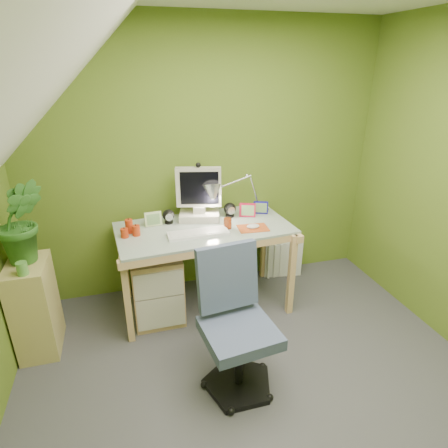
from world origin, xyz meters
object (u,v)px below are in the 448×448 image
object	(u,v)px
potted_plant	(21,222)
side_ledge	(35,307)
task_chair	(240,332)
radiator	(282,257)
monitor	(199,192)
desk_lamp	(249,185)
desk	(205,267)

from	to	relation	value
potted_plant	side_ledge	bearing A→B (deg)	-116.14
task_chair	radiator	world-z (taller)	task_chair
monitor	side_ledge	world-z (taller)	monitor
task_chair	radiator	xyz separation A→B (m)	(0.88, 1.30, -0.27)
monitor	task_chair	xyz separation A→B (m)	(-0.00, -1.16, -0.55)
task_chair	radiator	size ratio (longest dim) A/B	2.41
desk_lamp	monitor	bearing A→B (deg)	166.95
potted_plant	task_chair	world-z (taller)	potted_plant
potted_plant	task_chair	bearing A→B (deg)	-32.25
desk_lamp	side_ledge	world-z (taller)	desk_lamp
desk_lamp	desk	bearing A→B (deg)	-171.25
desk_lamp	potted_plant	distance (m)	1.79
radiator	desk	bearing A→B (deg)	-151.12
desk	desk_lamp	bearing A→B (deg)	17.44
desk	side_ledge	size ratio (longest dim) A/B	1.97
desk	radiator	xyz separation A→B (m)	(0.88, 0.32, -0.19)
monitor	desk	bearing A→B (deg)	-76.30
desk	side_ledge	xyz separation A→B (m)	(-1.33, -0.21, -0.02)
potted_plant	task_chair	size ratio (longest dim) A/B	0.66
side_ledge	radiator	world-z (taller)	side_ledge
radiator	side_ledge	bearing A→B (deg)	-157.66
monitor	desk_lamp	size ratio (longest dim) A/B	0.89
desk	monitor	distance (m)	0.65
desk	radiator	bearing A→B (deg)	15.58
side_ledge	desk_lamp	bearing A→B (deg)	12.29
side_ledge	task_chair	world-z (taller)	task_chair
side_ledge	potted_plant	size ratio (longest dim) A/B	1.21
desk_lamp	radiator	bearing A→B (deg)	4.87
desk_lamp	potted_plant	size ratio (longest dim) A/B	0.91
monitor	side_ledge	xyz separation A→B (m)	(-1.33, -0.39, -0.64)
side_ledge	task_chair	xyz separation A→B (m)	(1.33, -0.77, 0.09)
potted_plant	radiator	bearing A→B (deg)	12.30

